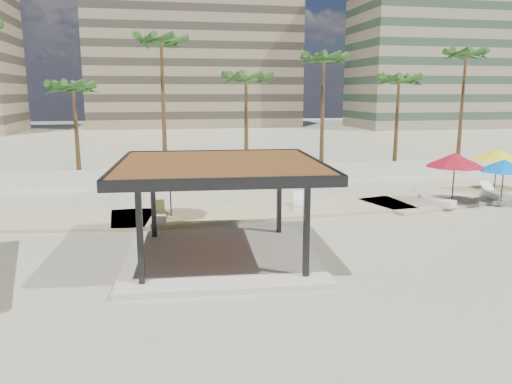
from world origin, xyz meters
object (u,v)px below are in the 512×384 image
pavilion_central (220,202)px  lounger_b (299,204)px  umbrella_c (455,160)px  lounger_a (159,216)px  lounger_c (434,201)px  lounger_d (494,194)px

pavilion_central → lounger_b: (5.21, 7.11, -1.90)m
umbrella_c → lounger_b: (-8.66, 0.75, -2.27)m
pavilion_central → lounger_a: size_ratio=3.86×
pavilion_central → umbrella_c: 15.26m
lounger_a → lounger_c: 14.97m
pavilion_central → lounger_b: pavilion_central is taller
pavilion_central → lounger_d: pavilion_central is taller
pavilion_central → lounger_c: (12.69, 6.23, -1.88)m
lounger_a → lounger_c: bearing=-89.1°
lounger_d → lounger_a: bearing=97.1°
lounger_b → lounger_d: (12.01, 0.21, 0.02)m
lounger_b → lounger_d: lounger_d is taller
lounger_b → pavilion_central: bearing=157.7°
umbrella_c → lounger_a: (-16.15, -0.41, -2.26)m
lounger_c → lounger_d: bearing=-107.0°
lounger_c → lounger_d: lounger_c is taller
pavilion_central → lounger_c: bearing=30.6°
lounger_a → lounger_d: (19.50, 1.37, 0.01)m
lounger_c → lounger_d: (4.54, 1.09, -0.01)m
umbrella_c → lounger_c: (-1.18, -0.13, -2.24)m
lounger_a → lounger_b: 7.58m
lounger_a → lounger_c: (14.97, 0.28, 0.02)m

